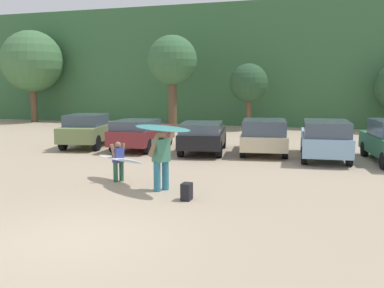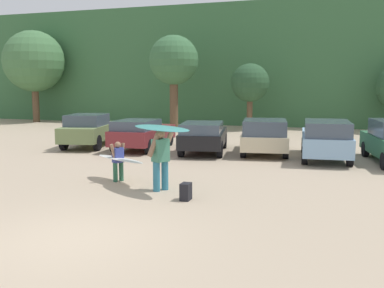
{
  "view_description": "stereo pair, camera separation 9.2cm",
  "coord_description": "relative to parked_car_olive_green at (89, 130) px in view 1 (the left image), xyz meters",
  "views": [
    {
      "loc": [
        4.83,
        -7.26,
        3.0
      ],
      "look_at": [
        0.11,
        7.17,
        0.97
      ],
      "focal_mm": 41.87,
      "sensor_mm": 36.0,
      "label": 1
    },
    {
      "loc": [
        4.92,
        -7.23,
        3.0
      ],
      "look_at": [
        0.11,
        7.17,
        0.97
      ],
      "focal_mm": 41.87,
      "sensor_mm": 36.0,
      "label": 2
    }
  ],
  "objects": [
    {
      "name": "tree_center_left",
      "position": [
        5.78,
        10.3,
        2.23
      ],
      "size": [
        2.51,
        2.51,
        4.35
      ],
      "color": "brown",
      "rests_on": "ground_plane"
    },
    {
      "name": "tree_left",
      "position": [
        0.8,
        9.36,
        3.68
      ],
      "size": [
        3.29,
        3.29,
        6.24
      ],
      "color": "brown",
      "rests_on": "ground_plane"
    },
    {
      "name": "ground_plane",
      "position": [
        6.59,
        -11.64,
        -0.83
      ],
      "size": [
        120.0,
        120.0,
        0.0
      ],
      "primitive_type": "plane",
      "color": "tan"
    },
    {
      "name": "tree_far_right",
      "position": [
        -11.65,
        11.1,
        3.94
      ],
      "size": [
        4.8,
        4.8,
        7.19
      ],
      "color": "brown",
      "rests_on": "ground_plane"
    },
    {
      "name": "person_child",
      "position": [
        5.01,
        -6.65,
        -0.12
      ],
      "size": [
        0.36,
        0.51,
        1.25
      ],
      "rotation": [
        0.0,
        0.0,
        2.62
      ],
      "color": "#26593F",
      "rests_on": "ground_plane"
    },
    {
      "name": "parked_car_olive_green",
      "position": [
        0.0,
        0.0,
        0.0
      ],
      "size": [
        2.66,
        4.72,
        1.59
      ],
      "rotation": [
        0.0,
        0.0,
        1.78
      ],
      "color": "#6B7F4C",
      "rests_on": "ground_plane"
    },
    {
      "name": "person_adult",
      "position": [
        6.73,
        -7.36,
        0.16
      ],
      "size": [
        0.58,
        0.86,
        1.75
      ],
      "rotation": [
        0.0,
        0.0,
        2.62
      ],
      "color": "teal",
      "rests_on": "ground_plane"
    },
    {
      "name": "surfboard_teal",
      "position": [
        6.74,
        -7.37,
        0.96
      ],
      "size": [
        2.39,
        1.79,
        0.14
      ],
      "rotation": [
        0.0,
        0.0,
        2.61
      ],
      "color": "teal"
    },
    {
      "name": "parked_car_maroon",
      "position": [
        2.82,
        -0.15,
        -0.06
      ],
      "size": [
        2.01,
        4.39,
        1.41
      ],
      "rotation": [
        0.0,
        0.0,
        1.63
      ],
      "color": "maroon",
      "rests_on": "ground_plane"
    },
    {
      "name": "surfboard_white",
      "position": [
        5.1,
        -6.68,
        -0.11
      ],
      "size": [
        2.24,
        1.6,
        0.14
      ],
      "rotation": [
        0.0,
        0.0,
        2.65
      ],
      "color": "white"
    },
    {
      "name": "backpack_dropped",
      "position": [
        7.75,
        -8.14,
        -0.6
      ],
      "size": [
        0.24,
        0.34,
        0.45
      ],
      "color": "black",
      "rests_on": "ground_plane"
    },
    {
      "name": "parked_car_champagne",
      "position": [
        8.41,
        0.31,
        -0.03
      ],
      "size": [
        2.53,
        4.43,
        1.52
      ],
      "rotation": [
        0.0,
        0.0,
        1.73
      ],
      "color": "beige",
      "rests_on": "ground_plane"
    },
    {
      "name": "parked_car_sky_blue",
      "position": [
        10.97,
        -0.45,
        0.03
      ],
      "size": [
        2.19,
        4.75,
        1.61
      ],
      "rotation": [
        0.0,
        0.0,
        1.66
      ],
      "color": "#84ADD1",
      "rests_on": "ground_plane"
    },
    {
      "name": "hillside_ridge",
      "position": [
        6.59,
        18.94,
        3.58
      ],
      "size": [
        108.0,
        12.0,
        8.8
      ],
      "primitive_type": "cube",
      "color": "#38663D",
      "rests_on": "ground_plane"
    },
    {
      "name": "parked_car_black",
      "position": [
        5.83,
        -0.27,
        -0.06
      ],
      "size": [
        2.55,
        4.52,
        1.38
      ],
      "rotation": [
        0.0,
        0.0,
        1.76
      ],
      "color": "black",
      "rests_on": "ground_plane"
    }
  ]
}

